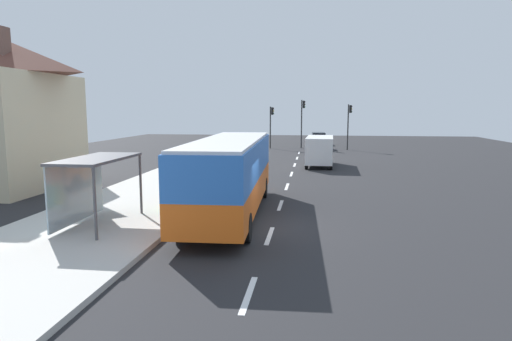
# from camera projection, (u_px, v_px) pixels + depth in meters

# --- Properties ---
(ground_plane) EXTENTS (56.00, 92.00, 0.04)m
(ground_plane) POSITION_uv_depth(u_px,v_px,m) (288.00, 174.00, 30.23)
(ground_plane) COLOR #262628
(sidewalk_platform) EXTENTS (6.20, 30.00, 0.18)m
(sidewalk_platform) POSITION_uv_depth(u_px,v_px,m) (126.00, 209.00, 19.27)
(sidewalk_platform) COLOR beige
(sidewalk_platform) RESTS_ON ground
(lane_stripe_seg_0) EXTENTS (0.16, 2.20, 0.01)m
(lane_stripe_seg_0) POSITION_uv_depth(u_px,v_px,m) (249.00, 294.00, 10.56)
(lane_stripe_seg_0) COLOR silver
(lane_stripe_seg_0) RESTS_ON ground
(lane_stripe_seg_1) EXTENTS (0.16, 2.20, 0.01)m
(lane_stripe_seg_1) POSITION_uv_depth(u_px,v_px,m) (270.00, 236.00, 15.47)
(lane_stripe_seg_1) COLOR silver
(lane_stripe_seg_1) RESTS_ON ground
(lane_stripe_seg_2) EXTENTS (0.16, 2.20, 0.01)m
(lane_stripe_seg_2) POSITION_uv_depth(u_px,v_px,m) (280.00, 205.00, 20.38)
(lane_stripe_seg_2) COLOR silver
(lane_stripe_seg_2) RESTS_ON ground
(lane_stripe_seg_3) EXTENTS (0.16, 2.20, 0.01)m
(lane_stripe_seg_3) POSITION_uv_depth(u_px,v_px,m) (287.00, 187.00, 25.29)
(lane_stripe_seg_3) COLOR silver
(lane_stripe_seg_3) RESTS_ON ground
(lane_stripe_seg_4) EXTENTS (0.16, 2.20, 0.01)m
(lane_stripe_seg_4) POSITION_uv_depth(u_px,v_px,m) (291.00, 174.00, 30.20)
(lane_stripe_seg_4) COLOR silver
(lane_stripe_seg_4) RESTS_ON ground
(lane_stripe_seg_5) EXTENTS (0.16, 2.20, 0.01)m
(lane_stripe_seg_5) POSITION_uv_depth(u_px,v_px,m) (295.00, 165.00, 35.11)
(lane_stripe_seg_5) COLOR silver
(lane_stripe_seg_5) RESTS_ON ground
(lane_stripe_seg_6) EXTENTS (0.16, 2.20, 0.01)m
(lane_stripe_seg_6) POSITION_uv_depth(u_px,v_px,m) (297.00, 158.00, 40.02)
(lane_stripe_seg_6) COLOR silver
(lane_stripe_seg_6) RESTS_ON ground
(lane_stripe_seg_7) EXTENTS (0.16, 2.20, 0.01)m
(lane_stripe_seg_7) POSITION_uv_depth(u_px,v_px,m) (299.00, 153.00, 44.93)
(lane_stripe_seg_7) COLOR silver
(lane_stripe_seg_7) RESTS_ON ground
(bus) EXTENTS (2.90, 11.09, 3.21)m
(bus) POSITION_uv_depth(u_px,v_px,m) (230.00, 172.00, 18.25)
(bus) COLOR orange
(bus) RESTS_ON ground
(white_van) EXTENTS (2.19, 5.27, 2.30)m
(white_van) POSITION_uv_depth(u_px,v_px,m) (320.00, 149.00, 34.28)
(white_van) COLOR white
(white_van) RESTS_ON ground
(sedan_near) EXTENTS (1.86, 4.41, 1.52)m
(sedan_near) POSITION_uv_depth(u_px,v_px,m) (319.00, 142.00, 48.90)
(sedan_near) COLOR navy
(sedan_near) RESTS_ON ground
(sedan_far) EXTENTS (2.02, 4.49, 1.52)m
(sedan_far) POSITION_uv_depth(u_px,v_px,m) (318.00, 138.00, 55.54)
(sedan_far) COLOR #B7B7BC
(sedan_far) RESTS_ON ground
(recycling_bin_green) EXTENTS (0.52, 0.52, 0.95)m
(recycling_bin_green) POSITION_uv_depth(u_px,v_px,m) (169.00, 200.00, 18.32)
(recycling_bin_green) COLOR green
(recycling_bin_green) RESTS_ON sidewalk_platform
(recycling_bin_yellow) EXTENTS (0.52, 0.52, 0.95)m
(recycling_bin_yellow) POSITION_uv_depth(u_px,v_px,m) (175.00, 197.00, 19.01)
(recycling_bin_yellow) COLOR yellow
(recycling_bin_yellow) RESTS_ON sidewalk_platform
(traffic_light_near_side) EXTENTS (0.49, 0.28, 4.95)m
(traffic_light_near_side) POSITION_uv_depth(u_px,v_px,m) (349.00, 120.00, 47.82)
(traffic_light_near_side) COLOR #2D2D2D
(traffic_light_near_side) RESTS_ON ground
(traffic_light_far_side) EXTENTS (0.49, 0.28, 4.73)m
(traffic_light_far_side) POSITION_uv_depth(u_px,v_px,m) (271.00, 121.00, 49.74)
(traffic_light_far_side) COLOR #2D2D2D
(traffic_light_far_side) RESTS_ON ground
(traffic_light_median) EXTENTS (0.49, 0.28, 5.47)m
(traffic_light_median) POSITION_uv_depth(u_px,v_px,m) (302.00, 117.00, 50.01)
(traffic_light_median) COLOR #2D2D2D
(traffic_light_median) RESTS_ON ground
(bus_shelter) EXTENTS (1.80, 4.00, 2.50)m
(bus_shelter) POSITION_uv_depth(u_px,v_px,m) (90.00, 173.00, 16.11)
(bus_shelter) COLOR #4C4C51
(bus_shelter) RESTS_ON sidewalk_platform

